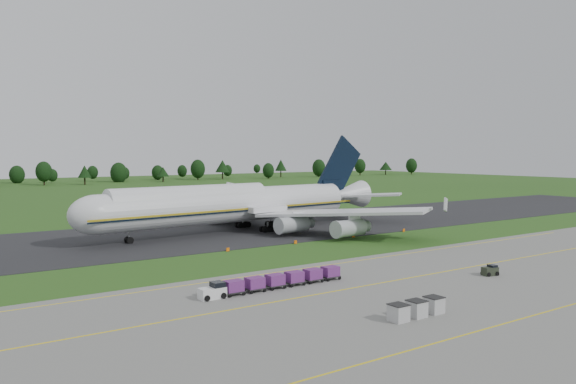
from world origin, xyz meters
TOP-DOWN VIEW (x-y plane):
  - ground at (0.00, 0.00)m, footprint 600.00×600.00m
  - apron at (0.00, -34.00)m, footprint 300.00×52.00m
  - taxiway at (0.00, 28.00)m, footprint 300.00×40.00m
  - apron_markings at (0.00, -26.98)m, footprint 300.00×30.20m
  - tree_line at (51.28, 221.33)m, footprint 528.65×22.89m
  - aircraft at (10.06, 26.06)m, footprint 69.68×67.45m
  - baggage_train at (-9.48, -17.10)m, footprint 18.52×1.68m
  - utility_cart at (17.04, -26.71)m, footprint 2.12×1.54m
  - uld_row at (-4.21, -34.06)m, footprint 6.42×1.62m
  - edge_markers at (17.54, 7.50)m, footprint 39.63×0.30m

SIDE VIEW (x-z plane):
  - ground at x=0.00m, z-range 0.00..0.00m
  - apron at x=0.00m, z-range 0.00..0.06m
  - taxiway at x=0.00m, z-range 0.00..0.08m
  - apron_markings at x=0.00m, z-range 0.06..0.07m
  - edge_markers at x=17.54m, z-range -0.03..0.57m
  - utility_cart at x=17.04m, z-range 0.05..1.10m
  - uld_row at x=-4.21m, z-range 0.06..1.67m
  - baggage_train at x=-9.48m, z-range 0.13..1.75m
  - aircraft at x=10.06m, z-range -4.19..15.34m
  - tree_line at x=51.28m, z-range 0.27..12.18m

